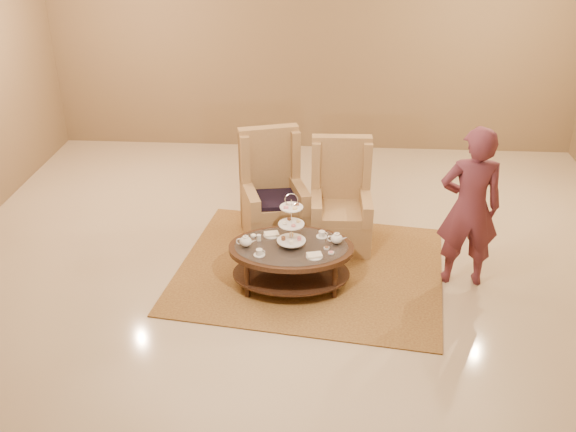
# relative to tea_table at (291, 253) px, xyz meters

# --- Properties ---
(ground) EXTENTS (8.00, 8.00, 0.00)m
(ground) POSITION_rel_tea_table_xyz_m (0.10, -0.02, -0.39)
(ground) COLOR beige
(ground) RESTS_ON ground
(ceiling) EXTENTS (8.00, 8.00, 0.02)m
(ceiling) POSITION_rel_tea_table_xyz_m (0.10, -0.02, -0.39)
(ceiling) COLOR silver
(ceiling) RESTS_ON ground
(wall_back) EXTENTS (8.00, 0.04, 3.50)m
(wall_back) POSITION_rel_tea_table_xyz_m (0.10, 3.98, 1.36)
(wall_back) COLOR olive
(wall_back) RESTS_ON ground
(rug) EXTENTS (3.11, 2.71, 0.02)m
(rug) POSITION_rel_tea_table_xyz_m (0.19, 0.32, -0.38)
(rug) COLOR olive
(rug) RESTS_ON ground
(tea_table) EXTENTS (1.32, 0.94, 1.07)m
(tea_table) POSITION_rel_tea_table_xyz_m (0.00, 0.00, 0.00)
(tea_table) COLOR black
(tea_table) RESTS_ON ground
(armchair_left) EXTENTS (0.88, 0.89, 1.29)m
(armchair_left) POSITION_rel_tea_table_xyz_m (-0.28, 1.08, 0.05)
(armchair_left) COLOR #AB8350
(armchair_left) RESTS_ON ground
(armchair_right) EXTENTS (0.70, 0.72, 1.25)m
(armchair_right) POSITION_rel_tea_table_xyz_m (0.50, 0.95, 0.03)
(armchair_right) COLOR #AB8350
(armchair_right) RESTS_ON ground
(person) EXTENTS (0.63, 0.42, 1.73)m
(person) POSITION_rel_tea_table_xyz_m (1.78, 0.22, 0.47)
(person) COLOR #5E2835
(person) RESTS_ON ground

